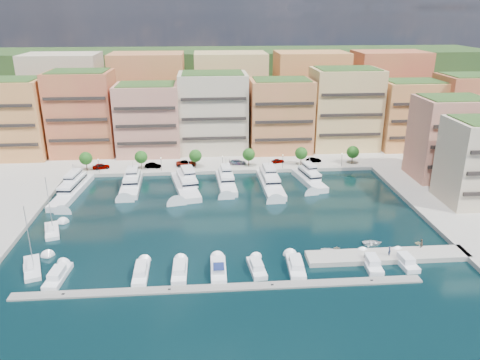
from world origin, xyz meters
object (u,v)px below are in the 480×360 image
(cruiser_5, at_px, (257,268))
(car_2, at_px, (186,163))
(yacht_5, at_px, (309,178))
(person_1, at_px, (421,243))
(car_0, at_px, (101,166))
(car_3, at_px, (237,162))
(tree_2, at_px, (195,156))
(car_4, at_px, (278,161))
(car_5, at_px, (314,160))
(tree_4, at_px, (301,153))
(tree_5, at_px, (353,152))
(cruiser_0, at_px, (58,276))
(cruiser_4, at_px, (218,270))
(tender_3, at_px, (418,243))
(person_0, at_px, (389,251))
(yacht_3, at_px, (226,181))
(tender_2, at_px, (372,243))
(lamppost_4, at_px, (342,158))
(cruiser_9, at_px, (405,262))
(tender_1, at_px, (337,248))
(lamppost_3, at_px, (283,159))
(yacht_0, at_px, (73,189))
(sailboat_1, at_px, (52,231))
(lamppost_1, at_px, (161,162))
(tree_3, at_px, (249,155))
(cruiser_8, at_px, (371,263))
(lamppost_2, at_px, (223,160))
(yacht_1, at_px, (131,184))
(tender_0, at_px, (330,251))
(car_1, at_px, (153,165))
(yacht_2, at_px, (185,184))
(tree_1, at_px, (141,157))
(yacht_4, at_px, (270,182))
(cruiser_3, at_px, (180,271))
(cruiser_6, at_px, (296,266))
(lamppost_0, at_px, (98,163))
(tree_0, at_px, (86,158))

(cruiser_5, distance_m, car_2, 61.67)
(yacht_5, distance_m, person_1, 43.48)
(car_0, bearing_deg, car_3, -105.22)
(tree_2, xyz_separation_m, car_4, (25.33, 2.62, -3.07))
(person_1, bearing_deg, car_5, -109.97)
(tree_4, distance_m, tree_5, 16.00)
(cruiser_0, relative_size, cruiser_4, 0.97)
(tender_3, relative_size, person_0, 0.74)
(tree_5, relative_size, yacht_5, 0.33)
(yacht_3, bearing_deg, tender_2, -52.54)
(yacht_5, distance_m, person_0, 44.42)
(lamppost_4, bearing_deg, tender_2, -98.44)
(yacht_5, height_order, cruiser_9, yacht_5)
(tender_3, distance_m, tender_1, 17.51)
(cruiser_0, bearing_deg, cruiser_4, -0.05)
(yacht_3, bearing_deg, car_4, 42.04)
(car_3, bearing_deg, person_1, -150.67)
(lamppost_3, relative_size, cruiser_5, 0.55)
(yacht_3, distance_m, tender_1, 43.85)
(yacht_0, distance_m, sailboat_1, 23.51)
(person_0, height_order, person_1, person_0)
(lamppost_1, height_order, sailboat_1, sailboat_1)
(tree_3, distance_m, cruiser_8, 60.90)
(lamppost_2, height_order, person_1, lamppost_2)
(yacht_1, distance_m, yacht_3, 25.80)
(tender_0, bearing_deg, car_2, 43.52)
(car_2, bearing_deg, yacht_3, -144.94)
(cruiser_8, distance_m, car_1, 75.12)
(cruiser_9, xyz_separation_m, tender_2, (-3.47, 8.27, -0.14))
(yacht_5, xyz_separation_m, cruiser_5, (-19.94, -45.84, -0.66))
(yacht_2, xyz_separation_m, cruiser_8, (36.47, -43.98, -0.66))
(car_4, bearing_deg, tender_3, -174.39)
(person_1, bearing_deg, tree_1, -70.20)
(yacht_1, relative_size, car_5, 3.81)
(lamppost_3, height_order, car_3, lamppost_3)
(yacht_4, distance_m, person_1, 46.38)
(yacht_1, xyz_separation_m, person_1, (62.87, -40.87, 0.81))
(tender_1, bearing_deg, tree_2, 34.31)
(tree_3, distance_m, car_0, 44.22)
(tree_4, height_order, car_4, tree_4)
(cruiser_3, height_order, cruiser_6, same)
(tree_5, bearing_deg, tree_3, 180.00)
(tree_1, xyz_separation_m, tree_3, (32.00, 0.00, 0.00))
(lamppost_0, height_order, person_1, lamppost_0)
(tree_0, height_order, yacht_1, tree_0)
(yacht_3, bearing_deg, cruiser_4, -94.69)
(cruiser_6, relative_size, car_1, 1.89)
(lamppost_0, height_order, lamppost_1, same)
(car_0, bearing_deg, tender_2, -144.86)
(lamppost_3, relative_size, yacht_3, 0.23)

